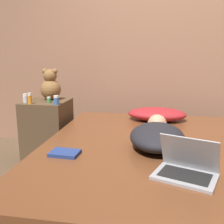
# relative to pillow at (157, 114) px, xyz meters

# --- Properties ---
(ground_plane) EXTENTS (12.00, 12.00, 0.00)m
(ground_plane) POSITION_rel_pillow_xyz_m (0.03, -0.74, -0.53)
(ground_plane) COLOR brown
(wall_back) EXTENTS (8.00, 0.06, 2.60)m
(wall_back) POSITION_rel_pillow_xyz_m (0.03, 0.56, 0.77)
(wall_back) COLOR #996B51
(wall_back) RESTS_ON ground_plane
(bed) EXTENTS (1.79, 2.03, 0.47)m
(bed) POSITION_rel_pillow_xyz_m (0.03, -0.74, -0.30)
(bed) COLOR #2D2319
(bed) RESTS_ON ground_plane
(nightstand) EXTENTS (0.43, 0.46, 0.65)m
(nightstand) POSITION_rel_pillow_xyz_m (-1.14, -0.09, -0.21)
(nightstand) COLOR brown
(nightstand) RESTS_ON ground_plane
(pillow) EXTENTS (0.58, 0.34, 0.13)m
(pillow) POSITION_rel_pillow_xyz_m (0.00, 0.00, 0.00)
(pillow) COLOR maroon
(pillow) RESTS_ON bed
(person_lying) EXTENTS (0.40, 0.70, 0.16)m
(person_lying) POSITION_rel_pillow_xyz_m (0.01, -0.75, 0.02)
(person_lying) COLOR black
(person_lying) RESTS_ON bed
(laptop) EXTENTS (0.39, 0.33, 0.22)m
(laptop) POSITION_rel_pillow_xyz_m (0.17, -1.22, -0.01)
(laptop) COLOR #9E9EA3
(laptop) RESTS_ON bed
(teddy_bear) EXTENTS (0.21, 0.21, 0.33)m
(teddy_bear) POSITION_rel_pillow_xyz_m (-1.12, -0.01, 0.26)
(teddy_bear) COLOR brown
(teddy_bear) RESTS_ON nightstand
(bottle_orange) EXTENTS (0.04, 0.04, 0.11)m
(bottle_orange) POSITION_rel_pillow_xyz_m (-1.22, -0.28, 0.17)
(bottle_orange) COLOR orange
(bottle_orange) RESTS_ON nightstand
(bottle_green) EXTENTS (0.04, 0.04, 0.06)m
(bottle_green) POSITION_rel_pillow_xyz_m (-1.07, -0.19, 0.15)
(bottle_green) COLOR #3D8E4C
(bottle_green) RESTS_ON nightstand
(bottle_blue) EXTENTS (0.05, 0.05, 0.09)m
(bottle_blue) POSITION_rel_pillow_xyz_m (-0.96, -0.27, 0.16)
(bottle_blue) COLOR #3866B2
(bottle_blue) RESTS_ON nightstand
(bottle_clear) EXTENTS (0.05, 0.05, 0.09)m
(bottle_clear) POSITION_rel_pillow_xyz_m (-1.30, -0.22, 0.16)
(bottle_clear) COLOR silver
(bottle_clear) RESTS_ON nightstand
(book) EXTENTS (0.20, 0.15, 0.02)m
(book) POSITION_rel_pillow_xyz_m (-0.61, -1.04, -0.05)
(book) COLOR navy
(book) RESTS_ON bed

